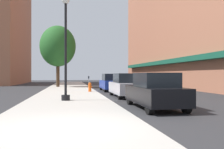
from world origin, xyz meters
TOP-DOWN VIEW (x-y plane):
  - ground_plane at (4.00, 18.00)m, footprint 90.00×90.00m
  - sidewalk_slab at (0.00, 19.00)m, footprint 4.80×50.00m
  - building_right_brick at (14.99, 22.00)m, footprint 6.80×40.00m
  - building_far_background at (-11.01, 37.00)m, footprint 6.80×18.00m
  - lamppost at (-0.13, 7.13)m, footprint 0.48×0.48m
  - fire_hydrant at (1.78, 13.88)m, footprint 0.33×0.26m
  - parking_meter_near at (2.05, 18.89)m, footprint 0.14×0.09m
  - tree_near at (-1.36, 22.91)m, footprint 4.27×4.27m
  - car_black at (4.00, 3.96)m, footprint 1.80×4.30m
  - car_silver at (4.00, 9.72)m, footprint 1.80×4.30m
  - car_blue at (4.00, 16.08)m, footprint 1.80×4.30m

SIDE VIEW (x-z plane):
  - ground_plane at x=4.00m, z-range 0.00..0.00m
  - sidewalk_slab at x=0.00m, z-range 0.00..0.12m
  - fire_hydrant at x=1.78m, z-range 0.12..0.91m
  - car_black at x=4.00m, z-range -0.02..1.64m
  - car_silver at x=4.00m, z-range -0.02..1.64m
  - car_blue at x=4.00m, z-range -0.02..1.64m
  - parking_meter_near at x=2.05m, z-range 0.29..1.60m
  - lamppost at x=-0.13m, z-range 0.25..6.15m
  - tree_near at x=-1.36m, z-range 1.32..8.66m
  - building_far_background at x=-11.01m, z-range -0.02..18.17m
  - building_right_brick at x=14.99m, z-range -0.02..22.46m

